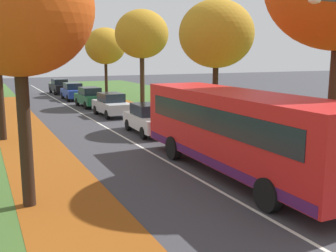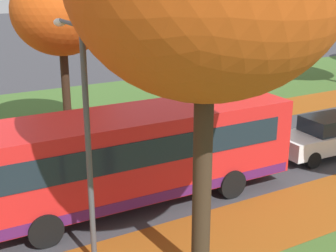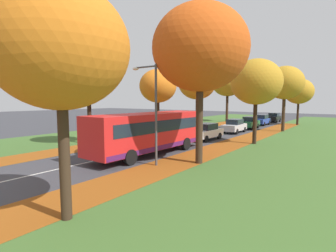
{
  "view_description": "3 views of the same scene",
  "coord_description": "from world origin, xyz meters",
  "px_view_note": "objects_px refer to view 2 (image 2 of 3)",
  "views": [
    {
      "loc": [
        -6.65,
        0.67,
        4.28
      ],
      "look_at": [
        -0.09,
        14.34,
        1.53
      ],
      "focal_mm": 42.0,
      "sensor_mm": 36.0,
      "label": 1
    },
    {
      "loc": [
        13.86,
        6.17,
        6.96
      ],
      "look_at": [
        -0.11,
        14.08,
        1.76
      ],
      "focal_mm": 50.0,
      "sensor_mm": 36.0,
      "label": 2
    },
    {
      "loc": [
        13.75,
        -2.42,
        3.96
      ],
      "look_at": [
        0.36,
        15.73,
        1.67
      ],
      "focal_mm": 28.0,
      "sensor_mm": 36.0,
      "label": 3
    }
  ],
  "objects_px": {
    "bus": "(135,152)",
    "car_white_lead": "(325,136)",
    "tree_left_near": "(61,12)",
    "tree_left_mid": "(248,4)",
    "streetlamp_right": "(82,118)"
  },
  "relations": [
    {
      "from": "streetlamp_right",
      "to": "bus",
      "type": "xyz_separation_m",
      "value": [
        -2.13,
        2.36,
        -2.04
      ]
    },
    {
      "from": "tree_left_mid",
      "to": "bus",
      "type": "xyz_separation_m",
      "value": [
        7.3,
        -10.06,
        -3.84
      ]
    },
    {
      "from": "tree_left_mid",
      "to": "streetlamp_right",
      "type": "bearing_deg",
      "value": -52.8
    },
    {
      "from": "tree_left_near",
      "to": "streetlamp_right",
      "type": "relative_size",
      "value": 1.23
    },
    {
      "from": "streetlamp_right",
      "to": "car_white_lead",
      "type": "bearing_deg",
      "value": 100.88
    },
    {
      "from": "tree_left_near",
      "to": "bus",
      "type": "distance_m",
      "value": 8.1
    },
    {
      "from": "tree_left_mid",
      "to": "bus",
      "type": "distance_m",
      "value": 13.0
    },
    {
      "from": "streetlamp_right",
      "to": "car_white_lead",
      "type": "height_order",
      "value": "streetlamp_right"
    },
    {
      "from": "bus",
      "to": "car_white_lead",
      "type": "relative_size",
      "value": 2.45
    },
    {
      "from": "bus",
      "to": "car_white_lead",
      "type": "height_order",
      "value": "bus"
    },
    {
      "from": "tree_left_near",
      "to": "tree_left_mid",
      "type": "bearing_deg",
      "value": 90.85
    },
    {
      "from": "car_white_lead",
      "to": "tree_left_mid",
      "type": "bearing_deg",
      "value": 167.19
    },
    {
      "from": "tree_left_near",
      "to": "tree_left_mid",
      "type": "relative_size",
      "value": 0.98
    },
    {
      "from": "tree_left_mid",
      "to": "bus",
      "type": "bearing_deg",
      "value": -54.04
    },
    {
      "from": "tree_left_mid",
      "to": "car_white_lead",
      "type": "height_order",
      "value": "tree_left_mid"
    }
  ]
}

